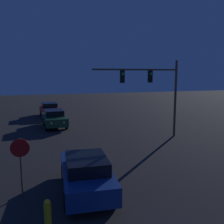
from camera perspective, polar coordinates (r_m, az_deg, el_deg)
name	(u,v)px	position (r m, az deg, el deg)	size (l,w,h in m)	color
car_near	(86,173)	(10.91, -5.94, -13.66)	(2.29, 4.80, 1.58)	navy
car_mid	(54,118)	(24.26, -13.06, -1.36)	(2.13, 4.75, 1.58)	#1E4728
car_far	(50,109)	(30.38, -14.10, 0.60)	(2.18, 4.77, 1.58)	#B21E1E
traffic_signal_mast	(155,86)	(19.38, 9.70, 5.99)	(6.79, 0.30, 6.00)	brown
stop_sign	(20,156)	(10.86, -20.21, -9.41)	(0.75, 0.07, 2.40)	brown
fire_hydrant	(48,213)	(9.05, -14.51, -21.42)	(0.24, 0.24, 0.93)	gold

